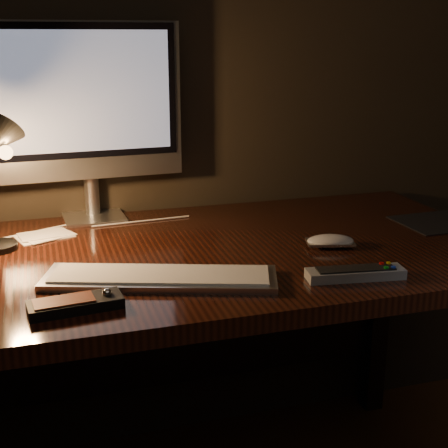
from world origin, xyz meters
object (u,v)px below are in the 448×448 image
object	(u,v)px
tv_remote	(355,273)
keyboard	(160,277)
mouse	(330,243)
monitor	(87,106)
desk	(169,292)
media_remote	(75,304)

from	to	relation	value
tv_remote	keyboard	bearing A→B (deg)	173.53
tv_remote	mouse	bearing A→B (deg)	86.74
monitor	desk	bearing A→B (deg)	-62.73
media_remote	tv_remote	world-z (taller)	media_remote
keyboard	tv_remote	bearing A→B (deg)	3.94
monitor	tv_remote	world-z (taller)	monitor
mouse	tv_remote	world-z (taller)	tv_remote
keyboard	media_remote	size ratio (longest dim) A/B	2.70
monitor	mouse	distance (m)	0.71
desk	keyboard	xyz separation A→B (m)	(-0.06, -0.24, 0.14)
mouse	tv_remote	xyz separation A→B (m)	(-0.04, -0.20, 0.00)
desk	tv_remote	size ratio (longest dim) A/B	7.67
keyboard	mouse	xyz separation A→B (m)	(0.43, 0.10, 0.00)
media_remote	tv_remote	size ratio (longest dim) A/B	0.84
mouse	media_remote	xyz separation A→B (m)	(-0.60, -0.19, 0.00)
monitor	media_remote	world-z (taller)	monitor
keyboard	monitor	bearing A→B (deg)	118.15
keyboard	tv_remote	distance (m)	0.40
media_remote	tv_remote	distance (m)	0.56
monitor	media_remote	bearing A→B (deg)	-101.34
monitor	keyboard	xyz separation A→B (m)	(0.09, -0.50, -0.30)
desk	mouse	distance (m)	0.41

